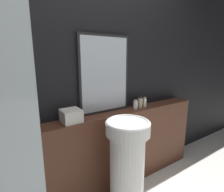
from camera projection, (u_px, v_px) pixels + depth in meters
wall_back at (97, 79)px, 1.83m from camera, size 8.00×0.06×2.50m
vanity_counter at (104, 154)px, 1.89m from camera, size 2.62×0.21×0.89m
pedestal_sink at (127, 165)px, 1.61m from camera, size 0.39×0.39×0.93m
mirror at (105, 75)px, 1.82m from camera, size 0.59×0.03×0.81m
towel_stack at (71, 116)px, 1.60m from camera, size 0.17×0.18×0.12m
shampoo_bottle at (136, 105)px, 2.02m from camera, size 0.05×0.05×0.10m
conditioner_bottle at (140, 102)px, 2.06m from camera, size 0.05×0.05×0.14m
lotion_bottle at (145, 102)px, 2.10m from camera, size 0.04×0.04×0.12m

